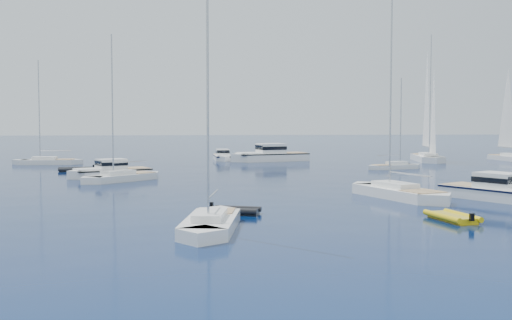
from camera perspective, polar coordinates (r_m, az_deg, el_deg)
The scene contains 15 objects.
ground at distance 37.64m, azimuth 6.66°, elevation -5.96°, with size 400.00×400.00×0.00m, color #082152.
motor_cruiser_right at distance 53.05m, azimuth 20.73°, elevation -3.35°, with size 3.17×10.35×2.72m, color white, non-canonical shape.
motor_cruiser_centre at distance 70.45m, azimuth -12.76°, elevation -1.50°, with size 2.92×9.55×2.51m, color silver, non-canonical shape.
motor_cruiser_distant at distance 94.45m, azimuth 1.19°, elevation -0.10°, with size 3.83×12.52×3.29m, color white, non-canonical shape.
motor_cruiser_horizon at distance 96.82m, azimuth -2.96°, elevation -0.01°, with size 2.45×8.02×2.10m, color white, non-canonical shape.
sailboat_fore at distance 36.86m, azimuth -4.01°, elevation -6.15°, with size 2.74×10.54×15.50m, color white, non-canonical shape.
sailboat_mid_r at distance 52.45m, azimuth 12.46°, elevation -3.28°, with size 3.15×12.10×17.78m, color white, non-canonical shape.
sailboat_mid_l at distance 66.23m, azimuth -11.76°, elevation -1.82°, with size 2.66×10.23×15.04m, color silver, non-canonical shape.
sailboat_centre at distance 81.95m, azimuth 12.13°, elevation -0.77°, with size 2.06×7.94×11.67m, color white, non-canonical shape.
sailboat_sails_r at distance 102.76m, azimuth 21.48°, elevation -0.05°, with size 2.77×10.65×15.65m, color silver, non-canonical shape.
sailboat_far_l at distance 92.37m, azimuth -17.89°, elevation -0.36°, with size 2.59×9.95×14.62m, color silver, non-canonical shape.
sailboat_sails_far at distance 97.75m, azimuth 14.87°, elevation -0.09°, with size 3.34×12.83×18.86m, color white, non-canonical shape.
tender_yellow at distance 41.78m, azimuth 16.91°, elevation -5.13°, with size 2.19×4.07×0.95m, color gold, non-canonical shape.
tender_grey_near at distance 42.67m, azimuth -1.80°, elevation -4.79°, with size 1.86×3.33×0.95m, color black, non-canonical shape.
tender_grey_far at distance 79.41m, azimuth -15.63°, elevation -0.96°, with size 2.22×4.14×0.95m, color black, non-canonical shape.
Camera 1 is at (-7.30, -36.38, 6.33)m, focal length 45.36 mm.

